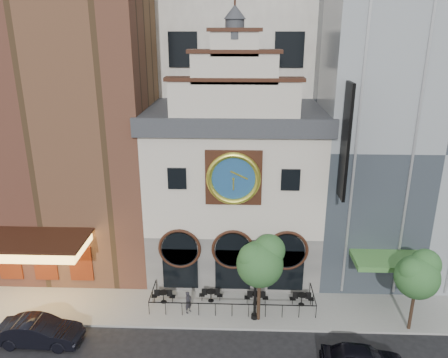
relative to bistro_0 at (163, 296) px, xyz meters
name	(u,v)px	position (x,y,z in m)	size (l,w,h in m)	color
ground	(232,330)	(4.60, -2.55, -0.61)	(120.00, 120.00, 0.00)	black
sidewalk	(232,305)	(4.60, -0.05, -0.54)	(44.00, 5.00, 0.15)	gray
clock_building	(234,185)	(4.60, 5.27, 6.07)	(12.60, 8.78, 18.65)	#605E5B
theater_building	(61,98)	(-8.40, 7.41, 11.99)	(14.00, 15.60, 25.00)	brown
retail_building	(410,133)	(17.59, 7.44, 9.53)	(14.00, 14.40, 20.00)	gray
cafe_railing	(232,298)	(4.60, -0.05, -0.01)	(10.60, 2.60, 0.90)	black
bistro_0	(163,296)	(0.00, 0.00, 0.00)	(1.58, 0.68, 0.90)	black
bistro_1	(211,295)	(3.15, 0.24, 0.00)	(1.58, 0.68, 0.90)	black
bistro_2	(256,298)	(6.18, 0.06, 0.00)	(1.58, 0.68, 0.90)	black
bistro_3	(302,299)	(9.18, 0.04, 0.00)	(1.58, 0.68, 0.90)	black
car_left	(39,332)	(-6.57, -4.09, 0.19)	(1.69, 4.86, 1.60)	black
pedestrian	(188,302)	(1.79, -1.03, 0.28)	(0.55, 0.36, 1.50)	black
lamppost	(256,274)	(6.03, -1.51, 2.75)	(1.60, 0.88, 5.19)	black
tree_left	(261,260)	(6.31, -1.53, 3.70)	(2.95, 2.84, 5.68)	#382619
tree_right	(418,274)	(15.47, -2.12, 3.34)	(2.69, 2.59, 5.19)	#382619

